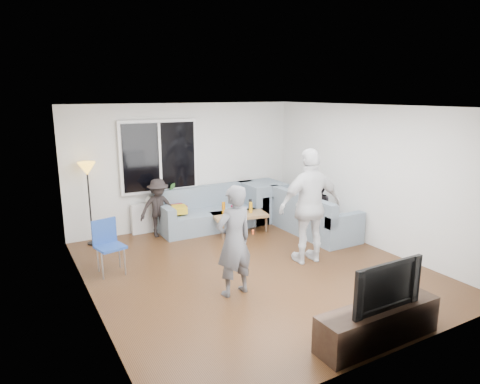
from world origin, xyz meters
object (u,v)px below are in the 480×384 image
sofa_right_section (314,213)px  player_left (234,241)px  floor_lamp (90,204)px  side_chair (110,248)px  player_right (310,206)px  spectator_right (319,209)px  spectator_back (159,208)px  coffee_table (239,223)px  sofa_back_section (213,208)px  tv_console (378,324)px  television (381,283)px

sofa_right_section → player_left: 3.17m
sofa_right_section → floor_lamp: size_ratio=1.28×
side_chair → player_left: size_ratio=0.54×
sofa_right_section → player_left: (-2.71, -1.59, 0.37)m
player_right → spectator_right: bearing=-127.7°
player_left → spectator_back: (-0.10, 2.94, -0.21)m
sofa_right_section → coffee_table: sofa_right_section is taller
coffee_table → player_right: size_ratio=0.57×
spectator_right → floor_lamp: bearing=-108.6°
coffee_table → player_left: bearing=-120.8°
side_chair → player_left: (1.36, -1.58, 0.36)m
sofa_back_section → player_right: (0.60, -2.47, 0.54)m
player_left → tv_console: player_left is taller
sofa_right_section → television: (-1.86, -3.45, 0.30)m
player_right → spectator_right: player_right is taller
player_left → television: (0.86, -1.86, -0.07)m
spectator_right → tv_console: 3.80m
floor_lamp → television: size_ratio=1.58×
sofa_right_section → spectator_back: 3.12m
floor_lamp → player_right: 4.06m
floor_lamp → player_left: bearing=-66.5°
player_right → spectator_right: 1.50m
coffee_table → tv_console: size_ratio=0.69×
sofa_back_section → spectator_right: spectator_right is taller
side_chair → television: television is taller
floor_lamp → player_right: player_right is taller
sofa_right_section → spectator_right: 0.19m
side_chair → player_left: bearing=-62.6°
spectator_right → player_left: bearing=-58.2°
sofa_back_section → player_right: 2.60m
player_left → tv_console: (0.86, -1.86, -0.57)m
coffee_table → player_right: (0.27, -1.94, 0.77)m
tv_console → television: 0.50m
player_right → television: (-0.82, -2.30, -0.24)m
television → sofa_right_section: bearing=61.7°
sofa_back_section → player_right: bearing=-76.3°
coffee_table → player_right: bearing=-82.2°
coffee_table → spectator_right: (1.30, -0.93, 0.35)m
sofa_right_section → spectator_right: size_ratio=1.83×
player_left → side_chair: bearing=-56.6°
sofa_back_section → sofa_right_section: bearing=-39.0°
sofa_back_section → television: size_ratio=2.33×
coffee_table → spectator_back: bearing=159.6°
sofa_right_section → coffee_table: size_ratio=1.82×
floor_lamp → player_right: (3.04, -2.68, 0.19)m
coffee_table → player_right: 2.10m
player_right → tv_console: (-0.82, -2.30, -0.75)m
player_left → player_right: 1.75m
player_left → spectator_right: 3.08m
sofa_right_section → floor_lamp: floor_lamp is taller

